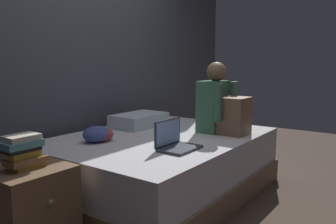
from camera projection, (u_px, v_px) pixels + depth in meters
name	position (u px, v px, depth m)	size (l,w,h in m)	color
ground_plane	(175.00, 209.00, 2.79)	(8.00, 8.00, 0.00)	#47382D
wall_back	(73.00, 46.00, 3.29)	(5.60, 0.10, 2.70)	#424751
bed	(160.00, 165.00, 3.08)	(2.00, 1.50, 0.54)	#7A6047
nightstand	(29.00, 214.00, 2.04)	(0.44, 0.46, 0.58)	brown
person_sitting	(221.00, 106.00, 3.15)	(0.39, 0.44, 0.65)	#38664C
laptop	(175.00, 142.00, 2.57)	(0.32, 0.23, 0.22)	#333842
pillow	(139.00, 120.00, 3.49)	(0.56, 0.36, 0.13)	silver
book_stack	(23.00, 151.00, 1.98)	(0.24, 0.16, 0.20)	gold
clothes_pile	(99.00, 134.00, 2.82)	(0.27, 0.21, 0.13)	#3D4C8E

